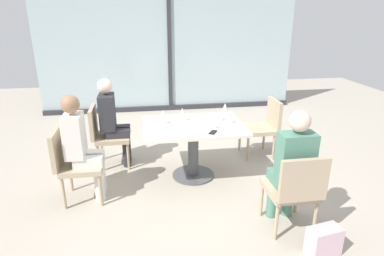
% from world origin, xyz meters
% --- Properties ---
extents(ground_plane, '(12.00, 12.00, 0.00)m').
position_xyz_m(ground_plane, '(0.00, 0.00, 0.00)').
color(ground_plane, '#A89E8E').
extents(window_wall_backdrop, '(5.48, 0.10, 2.70)m').
position_xyz_m(window_wall_backdrop, '(0.00, 3.20, 1.21)').
color(window_wall_backdrop, '#A3B7BC').
rests_on(window_wall_backdrop, ground_plane).
extents(dining_table_main, '(1.28, 0.94, 0.73)m').
position_xyz_m(dining_table_main, '(0.00, 0.00, 0.55)').
color(dining_table_main, silver).
rests_on(dining_table_main, ground_plane).
extents(chair_front_right, '(0.46, 0.50, 0.87)m').
position_xyz_m(chair_front_right, '(0.78, -1.31, 0.50)').
color(chair_front_right, tan).
rests_on(chair_front_right, ground_plane).
extents(chair_far_left, '(0.50, 0.46, 0.87)m').
position_xyz_m(chair_far_left, '(-1.16, 0.52, 0.50)').
color(chair_far_left, tan).
rests_on(chair_far_left, ground_plane).
extents(chair_side_end, '(0.50, 0.46, 0.87)m').
position_xyz_m(chair_side_end, '(-1.44, -0.35, 0.50)').
color(chair_side_end, tan).
rests_on(chair_side_end, ground_plane).
extents(chair_far_right, '(0.50, 0.46, 0.87)m').
position_xyz_m(chair_far_right, '(1.16, 0.52, 0.50)').
color(chair_far_right, tan).
rests_on(chair_far_right, ground_plane).
extents(person_front_right, '(0.34, 0.39, 1.26)m').
position_xyz_m(person_front_right, '(0.78, -1.20, 0.70)').
color(person_front_right, '#4C7F6B').
rests_on(person_front_right, ground_plane).
extents(person_far_left, '(0.39, 0.34, 1.26)m').
position_xyz_m(person_far_left, '(-1.05, 0.52, 0.70)').
color(person_far_left, '#28282D').
rests_on(person_far_left, ground_plane).
extents(person_side_end, '(0.39, 0.34, 1.26)m').
position_xyz_m(person_side_end, '(-1.34, -0.35, 0.70)').
color(person_side_end, silver).
rests_on(person_side_end, ground_plane).
extents(wine_glass_0, '(0.07, 0.07, 0.18)m').
position_xyz_m(wine_glass_0, '(0.46, -0.02, 0.86)').
color(wine_glass_0, silver).
rests_on(wine_glass_0, dining_table_main).
extents(wine_glass_1, '(0.07, 0.07, 0.18)m').
position_xyz_m(wine_glass_1, '(0.22, -0.18, 0.86)').
color(wine_glass_1, silver).
rests_on(wine_glass_1, dining_table_main).
extents(wine_glass_2, '(0.07, 0.07, 0.18)m').
position_xyz_m(wine_glass_2, '(-0.38, 0.09, 0.86)').
color(wine_glass_2, silver).
rests_on(wine_glass_2, dining_table_main).
extents(wine_glass_3, '(0.07, 0.07, 0.18)m').
position_xyz_m(wine_glass_3, '(0.49, 0.29, 0.86)').
color(wine_glass_3, silver).
rests_on(wine_glass_3, dining_table_main).
extents(wine_glass_4, '(0.07, 0.07, 0.18)m').
position_xyz_m(wine_glass_4, '(-0.12, 0.16, 0.86)').
color(wine_glass_4, silver).
rests_on(wine_glass_4, dining_table_main).
extents(coffee_cup, '(0.08, 0.08, 0.09)m').
position_xyz_m(coffee_cup, '(0.38, 0.12, 0.78)').
color(coffee_cup, white).
rests_on(coffee_cup, dining_table_main).
extents(cell_phone_on_table, '(0.13, 0.16, 0.01)m').
position_xyz_m(cell_phone_on_table, '(0.19, -0.32, 0.73)').
color(cell_phone_on_table, black).
rests_on(cell_phone_on_table, dining_table_main).
extents(handbag_0, '(0.32, 0.21, 0.28)m').
position_xyz_m(handbag_0, '(0.93, -1.67, 0.14)').
color(handbag_0, beige).
rests_on(handbag_0, ground_plane).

